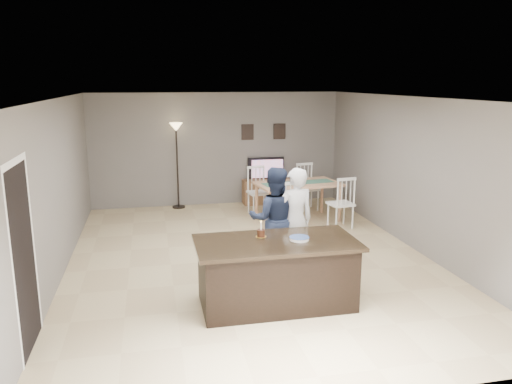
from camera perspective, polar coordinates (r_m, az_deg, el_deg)
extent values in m
plane|color=tan|center=(8.59, -0.71, -7.63)|extent=(8.00, 8.00, 0.00)
plane|color=slate|center=(12.11, -4.49, 4.90)|extent=(6.00, 0.00, 6.00)
plane|color=slate|center=(4.51, 9.44, -8.68)|extent=(6.00, 0.00, 6.00)
plane|color=slate|center=(8.19, -21.79, 0.27)|extent=(0.00, 8.00, 8.00)
plane|color=slate|center=(9.27, 17.76, 1.94)|extent=(0.00, 8.00, 8.00)
plane|color=white|center=(8.06, -0.77, 10.68)|extent=(8.00, 8.00, 0.00)
cube|color=black|center=(6.80, 2.31, -9.41)|extent=(2.00, 1.00, 0.85)
cube|color=black|center=(6.64, 2.35, -5.81)|extent=(2.15, 1.10, 0.05)
cube|color=brown|center=(12.29, 1.30, 0.08)|extent=(1.20, 0.40, 0.60)
imported|color=black|center=(12.25, 1.23, 2.72)|extent=(0.91, 0.12, 0.53)
plane|color=#E75019|center=(12.17, 1.32, 2.69)|extent=(0.78, 0.00, 0.78)
cube|color=black|center=(12.16, -0.97, 6.87)|extent=(0.30, 0.02, 0.38)
cube|color=black|center=(12.34, 2.70, 6.94)|extent=(0.30, 0.02, 0.38)
plane|color=black|center=(6.09, -24.96, -7.05)|extent=(0.00, 2.10, 2.10)
plane|color=white|center=(5.83, -25.91, 3.12)|extent=(0.00, 1.02, 1.02)
imported|color=silver|center=(7.85, 4.49, -3.22)|extent=(0.66, 0.48, 1.67)
imported|color=#192238|center=(7.91, 2.08, -3.08)|extent=(0.92, 0.78, 1.66)
cylinder|color=gold|center=(6.80, 0.57, -5.12)|extent=(0.14, 0.14, 0.00)
cylinder|color=#39170F|center=(6.79, 0.57, -4.71)|extent=(0.11, 0.11, 0.10)
cylinder|color=white|center=(6.76, 0.57, -3.89)|extent=(0.02, 0.02, 0.11)
sphere|color=#FFBF4C|center=(6.74, 0.57, -3.39)|extent=(0.02, 0.02, 0.02)
cylinder|color=white|center=(6.69, 4.96, -5.43)|extent=(0.26, 0.26, 0.01)
cylinder|color=white|center=(6.69, 4.97, -5.32)|extent=(0.26, 0.26, 0.01)
cylinder|color=white|center=(6.68, 4.97, -5.22)|extent=(0.26, 0.26, 0.01)
cylinder|color=#2D4789|center=(6.68, 4.97, -5.16)|extent=(0.27, 0.27, 0.00)
cube|color=tan|center=(10.71, 4.84, 0.92)|extent=(1.89, 1.23, 0.04)
cylinder|color=tan|center=(10.13, 1.67, -2.13)|extent=(0.07, 0.07, 0.79)
cylinder|color=tan|center=(11.50, 7.55, -0.44)|extent=(0.07, 0.07, 0.79)
cube|color=#427761|center=(10.70, 4.84, 1.07)|extent=(1.59, 0.60, 0.01)
cube|color=silver|center=(9.84, 3.48, -1.95)|extent=(0.52, 0.50, 0.04)
cylinder|color=silver|center=(9.69, 2.85, -3.79)|extent=(0.04, 0.04, 0.48)
cylinder|color=silver|center=(10.14, 4.03, -3.04)|extent=(0.04, 0.04, 0.48)
cube|color=silver|center=(9.54, 4.00, 0.98)|extent=(0.42, 0.09, 0.06)
cube|color=silver|center=(10.38, 9.65, -1.35)|extent=(0.52, 0.50, 0.04)
cylinder|color=silver|center=(10.20, 9.17, -3.08)|extent=(0.04, 0.04, 0.48)
cylinder|color=silver|center=(10.68, 10.01, -2.40)|extent=(0.04, 0.04, 0.48)
cube|color=silver|center=(10.09, 10.33, 1.45)|extent=(0.42, 0.09, 0.06)
cube|color=silver|center=(11.24, 0.33, -0.08)|extent=(0.52, 0.50, 0.04)
cylinder|color=silver|center=(11.53, 0.90, -1.09)|extent=(0.04, 0.04, 0.48)
cylinder|color=silver|center=(11.08, -0.26, -1.66)|extent=(0.04, 0.04, 0.48)
cube|color=silver|center=(11.32, -0.02, 2.86)|extent=(0.42, 0.09, 0.06)
cube|color=silver|center=(11.71, 5.92, 0.37)|extent=(0.52, 0.50, 0.04)
cylinder|color=silver|center=(12.00, 6.34, -0.61)|extent=(0.04, 0.04, 0.48)
cylinder|color=silver|center=(11.53, 5.44, -1.14)|extent=(0.04, 0.04, 0.48)
cube|color=silver|center=(11.78, 5.56, 3.19)|extent=(0.42, 0.09, 0.06)
cylinder|color=black|center=(12.07, -8.82, -1.69)|extent=(0.30, 0.30, 0.03)
cylinder|color=black|center=(11.88, -8.97, 2.67)|extent=(0.04, 0.04, 1.86)
cone|color=#EAC981|center=(11.75, -9.13, 7.34)|extent=(0.30, 0.30, 0.19)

